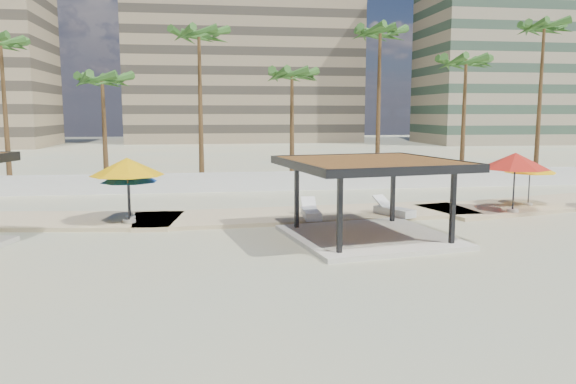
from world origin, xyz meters
name	(u,v)px	position (x,y,z in m)	size (l,w,h in m)	color
ground	(288,255)	(0.00, 0.00, 0.00)	(200.00, 200.00, 0.00)	tan
promenade	(306,213)	(2.00, 7.67, 0.06)	(44.45, 7.97, 0.24)	#C6B284
boundary_wall	(250,182)	(0.00, 16.00, 0.60)	(56.00, 0.30, 1.20)	silver
building_mid	(243,56)	(4.00, 78.00, 14.27)	(38.00, 16.00, 30.40)	#847259
building_east	(527,34)	(48.00, 66.00, 17.27)	(32.00, 15.00, 36.40)	gray
pavilion_central	(370,192)	(3.46, 1.93, 1.85)	(7.06, 7.06, 3.10)	beige
umbrella_b	(127,167)	(-6.06, 5.80, 2.58)	(3.65, 3.65, 2.80)	beige
umbrella_c	(515,161)	(11.69, 5.80, 2.61)	(3.52, 3.52, 2.83)	beige
umbrella_e	(530,167)	(13.59, 7.60, 2.14)	(3.25, 3.25, 2.28)	beige
umbrella_f	(129,175)	(-6.14, 6.82, 2.11)	(3.23, 3.23, 2.25)	beige
lounger_b	(311,213)	(1.91, 5.85, 0.37)	(0.78, 2.15, 0.80)	silver
lounger_c	(394,211)	(5.79, 5.84, 0.38)	(1.60, 2.25, 0.82)	silver
palm_b	(1,49)	(-15.00, 18.70, 8.71)	(3.00, 3.00, 9.91)	brown
palm_c	(102,84)	(-9.00, 18.10, 6.65)	(3.00, 3.00, 7.73)	brown
palm_d	(199,41)	(-3.00, 18.90, 9.45)	(3.00, 3.00, 10.70)	brown
palm_e	(292,79)	(3.00, 18.40, 7.07)	(3.00, 3.00, 8.17)	brown
palm_f	(380,39)	(9.00, 18.60, 9.74)	(3.00, 3.00, 11.02)	brown
palm_g	(466,67)	(15.00, 18.20, 7.97)	(3.00, 3.00, 9.13)	brown
palm_h	(544,35)	(21.00, 18.80, 10.31)	(3.00, 3.00, 11.63)	brown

